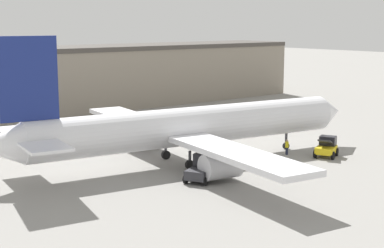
{
  "coord_description": "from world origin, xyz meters",
  "views": [
    {
      "loc": [
        -35.55,
        -44.17,
        13.77
      ],
      "look_at": [
        0.0,
        0.0,
        3.84
      ],
      "focal_mm": 55.0,
      "sensor_mm": 36.0,
      "label": 1
    }
  ],
  "objects_px": {
    "baggage_tug": "(202,169)",
    "belt_loader_truck": "(327,147)",
    "airplane": "(183,128)",
    "ground_crew_worker": "(287,147)"
  },
  "relations": [
    {
      "from": "baggage_tug",
      "to": "belt_loader_truck",
      "type": "relative_size",
      "value": 1.08
    },
    {
      "from": "airplane",
      "to": "ground_crew_worker",
      "type": "relative_size",
      "value": 24.79
    },
    {
      "from": "baggage_tug",
      "to": "belt_loader_truck",
      "type": "bearing_deg",
      "value": -29.86
    },
    {
      "from": "belt_loader_truck",
      "to": "baggage_tug",
      "type": "bearing_deg",
      "value": 150.81
    },
    {
      "from": "belt_loader_truck",
      "to": "ground_crew_worker",
      "type": "bearing_deg",
      "value": 103.77
    },
    {
      "from": "baggage_tug",
      "to": "airplane",
      "type": "bearing_deg",
      "value": 40.2
    },
    {
      "from": "belt_loader_truck",
      "to": "airplane",
      "type": "bearing_deg",
      "value": 126.66
    },
    {
      "from": "baggage_tug",
      "to": "ground_crew_worker",
      "type": "bearing_deg",
      "value": -17.29
    },
    {
      "from": "ground_crew_worker",
      "to": "belt_loader_truck",
      "type": "relative_size",
      "value": 0.49
    },
    {
      "from": "baggage_tug",
      "to": "belt_loader_truck",
      "type": "xyz_separation_m",
      "value": [
        16.0,
        -0.86,
        -0.08
      ]
    }
  ]
}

